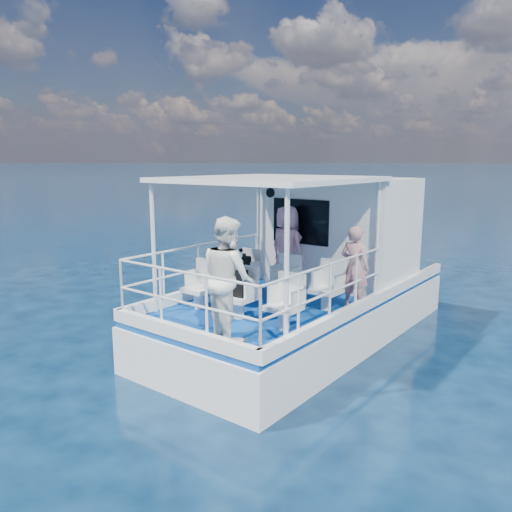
{
  "coord_description": "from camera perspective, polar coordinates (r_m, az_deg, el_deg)",
  "views": [
    {
      "loc": [
        5.05,
        -7.17,
        3.44
      ],
      "look_at": [
        -0.18,
        -0.4,
        1.81
      ],
      "focal_mm": 35.0,
      "sensor_mm": 36.0,
      "label": 1
    }
  ],
  "objects": [
    {
      "name": "backpack_port",
      "position": [
        9.62,
        -1.49,
        -1.1
      ],
      "size": [
        0.28,
        0.16,
        0.37
      ],
      "primitive_type": "cube",
      "color": "black",
      "rests_on": "seat_port_fwd"
    },
    {
      "name": "cabin",
      "position": [
        10.83,
        9.53,
        2.97
      ],
      "size": [
        2.85,
        2.0,
        2.2
      ],
      "primitive_type": "cube",
      "color": "white",
      "rests_on": "deck"
    },
    {
      "name": "passenger_port_fwd",
      "position": [
        9.96,
        3.55,
        0.92
      ],
      "size": [
        0.7,
        0.56,
        1.68
      ],
      "primitive_type": "imported",
      "rotation": [
        0.0,
        0.0,
        2.96
      ],
      "color": "pink",
      "rests_on": "deck"
    },
    {
      "name": "seat_stbd_aft",
      "position": [
        7.72,
        3.18,
        -6.98
      ],
      "size": [
        0.48,
        0.46,
        0.38
      ],
      "primitive_type": "cube",
      "color": "silver",
      "rests_on": "deck"
    },
    {
      "name": "ground",
      "position": [
        9.42,
        2.38,
        -10.67
      ],
      "size": [
        2000.0,
        2000.0,
        0.0
      ],
      "primitive_type": "plane",
      "color": "black",
      "rests_on": "ground"
    },
    {
      "name": "seat_center_aft",
      "position": [
        8.24,
        -2.01,
        -5.82
      ],
      "size": [
        0.48,
        0.46,
        0.38
      ],
      "primitive_type": "cube",
      "color": "silver",
      "rests_on": "deck"
    },
    {
      "name": "deck",
      "position": [
        9.95,
        5.77,
        -4.39
      ],
      "size": [
        2.9,
        6.9,
        0.1
      ],
      "primitive_type": "cube",
      "color": "navy",
      "rests_on": "hull"
    },
    {
      "name": "passenger_stbd_aft",
      "position": [
        7.22,
        -3.23,
        -2.48
      ],
      "size": [
        1.06,
        0.96,
        1.78
      ],
      "primitive_type": "imported",
      "rotation": [
        0.0,
        0.0,
        2.74
      ],
      "color": "white",
      "rests_on": "deck"
    },
    {
      "name": "backpack_center",
      "position": [
        8.1,
        -2.07,
        -3.1
      ],
      "size": [
        0.3,
        0.17,
        0.44
      ],
      "primitive_type": "cube",
      "color": "black",
      "rests_on": "seat_center_aft"
    },
    {
      "name": "railings",
      "position": [
        8.55,
        0.22,
        -3.04
      ],
      "size": [
        2.84,
        3.59,
        1.0
      ],
      "primitive_type": null,
      "color": "white",
      "rests_on": "deck"
    },
    {
      "name": "seat_center_fwd",
      "position": [
        9.24,
        3.16,
        -3.99
      ],
      "size": [
        0.48,
        0.46,
        0.38
      ],
      "primitive_type": "cube",
      "color": "silver",
      "rests_on": "deck"
    },
    {
      "name": "seat_stbd_fwd",
      "position": [
        8.78,
        8.01,
        -4.88
      ],
      "size": [
        0.48,
        0.46,
        0.38
      ],
      "primitive_type": "cube",
      "color": "silver",
      "rests_on": "deck"
    },
    {
      "name": "seat_port_aft",
      "position": [
        8.82,
        -6.53,
        -4.77
      ],
      "size": [
        0.48,
        0.46,
        0.38
      ],
      "primitive_type": "cube",
      "color": "silver",
      "rests_on": "deck"
    },
    {
      "name": "canopy",
      "position": [
        8.61,
        1.77,
        8.76
      ],
      "size": [
        3.0,
        3.2,
        0.08
      ],
      "primitive_type": "cube",
      "color": "white",
      "rests_on": "cabin"
    },
    {
      "name": "hull",
      "position": [
        10.2,
        5.67,
        -9.0
      ],
      "size": [
        3.0,
        7.0,
        1.6
      ],
      "primitive_type": "cube",
      "color": "white",
      "rests_on": "ground"
    },
    {
      "name": "canopy_posts",
      "position": [
        8.69,
        1.53,
        1.21
      ],
      "size": [
        2.77,
        2.97,
        2.2
      ],
      "color": "white",
      "rests_on": "deck"
    },
    {
      "name": "passenger_stbd_fwd",
      "position": [
        8.79,
        11.21,
        -1.33
      ],
      "size": [
        0.56,
        0.39,
        1.46
      ],
      "primitive_type": "imported",
      "rotation": [
        0.0,
        0.0,
        3.07
      ],
      "color": "tan",
      "rests_on": "deck"
    },
    {
      "name": "compact_camera",
      "position": [
        9.56,
        -1.47,
        0.13
      ],
      "size": [
        0.09,
        0.06,
        0.06
      ],
      "primitive_type": "cube",
      "color": "black",
      "rests_on": "backpack_port"
    },
    {
      "name": "panda",
      "position": [
        8.0,
        -2.11,
        -0.35
      ],
      "size": [
        0.23,
        0.19,
        0.36
      ],
      "primitive_type": null,
      "color": "silver",
      "rests_on": "backpack_center"
    },
    {
      "name": "seat_port_fwd",
      "position": [
        9.76,
        -1.2,
        -3.18
      ],
      "size": [
        0.48,
        0.46,
        0.38
      ],
      "primitive_type": "cube",
      "color": "silver",
      "rests_on": "deck"
    }
  ]
}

